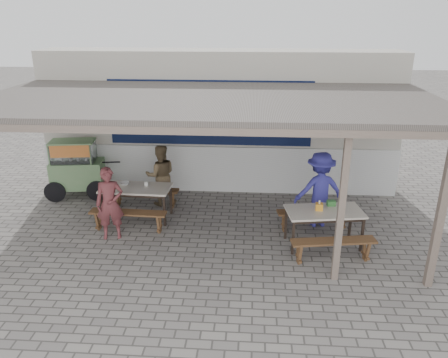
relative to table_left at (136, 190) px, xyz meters
The scene contains 17 objects.
ground 2.20m from the table_left, 36.30° to the right, with size 60.00×60.00×0.00m, color slate.
back_wall 3.07m from the table_left, 54.31° to the left, with size 9.00×1.28×3.50m.
warung_roof 2.68m from the table_left, 11.25° to the right, with size 9.00×4.21×2.81m.
table_left is the anchor object (origin of this frame).
bench_left_street 0.72m from the table_left, 92.23° to the right, with size 1.63×0.34×0.45m.
bench_left_wall 0.72m from the table_left, 87.77° to the left, with size 1.63×0.34×0.45m.
table_right 4.09m from the table_left, 13.41° to the right, with size 1.57×0.96×0.75m.
bench_right_street 4.39m from the table_left, 21.22° to the right, with size 1.59×0.52×0.45m.
bench_right_wall 3.91m from the table_left, ahead, with size 1.59×0.52×0.45m.
vendor_cart 2.14m from the table_left, 147.37° to the left, with size 1.77×0.89×1.45m.
patron_street_side 0.98m from the table_left, 107.07° to the right, with size 0.55×0.36×1.52m, color brown.
patron_wall_side 0.91m from the table_left, 64.73° to the left, with size 0.72×0.56×1.48m, color brown.
patron_right_table 4.00m from the table_left, ahead, with size 1.07×0.61×1.65m, color #333092.
tissue_box 3.99m from the table_left, 13.43° to the right, with size 0.14×0.14×0.14m, color orange.
donation_box 4.20m from the table_left, ahead, with size 0.16×0.11×0.11m, color #357735.
condiment_jar 0.27m from the table_left, 25.86° to the left, with size 0.09×0.09×0.10m, color silver.
condiment_bowl 0.34m from the table_left, 154.07° to the left, with size 0.21×0.21×0.05m, color white.
Camera 1 is at (0.87, -7.54, 4.34)m, focal length 35.00 mm.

